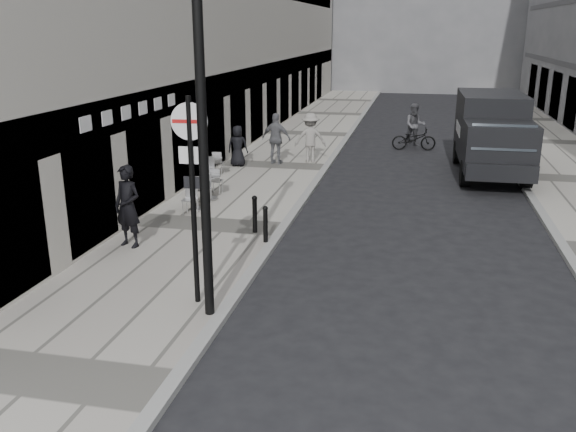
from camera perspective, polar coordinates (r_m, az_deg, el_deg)
name	(u,v)px	position (r m, az deg, el deg)	size (l,w,h in m)	color
sidewalk	(274,166)	(23.67, -1.30, 4.67)	(4.00, 60.00, 0.12)	#A9A599
walking_man	(128,206)	(14.97, -14.77, 0.87)	(0.73, 0.48, 1.99)	black
sign_post	(192,175)	(11.19, -8.98, 3.86)	(0.67, 0.11, 3.92)	black
lamppost	(201,109)	(10.42, -8.10, 9.85)	(0.30, 0.30, 6.74)	black
bollard_near	(265,225)	(14.92, -2.12, -0.88)	(0.11, 0.11, 0.86)	black
bollard_far	(255,215)	(15.64, -3.13, 0.06)	(0.12, 0.12, 0.91)	black
panel_van	(492,130)	(23.57, 18.53, 7.61)	(2.36, 6.16, 2.88)	black
cyclist	(414,132)	(27.62, 11.73, 7.69)	(1.96, 0.87, 2.05)	black
pedestrian_a	(276,139)	(23.67, -1.10, 7.25)	(1.15, 0.48, 1.97)	slate
pedestrian_b	(310,138)	(24.03, 2.10, 7.33)	(1.24, 0.71, 1.92)	gray
pedestrian_c	(238,146)	(23.36, -4.73, 6.55)	(0.76, 0.49, 1.55)	black
cafe_table_near	(197,194)	(17.87, -8.52, 2.02)	(0.68, 1.53, 0.87)	silver
cafe_table_mid	(214,166)	(21.66, -6.98, 4.68)	(0.65, 1.46, 0.83)	silver
cafe_table_far	(210,185)	(18.95, -7.28, 2.90)	(0.66, 1.48, 0.84)	silver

